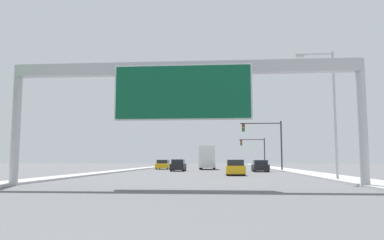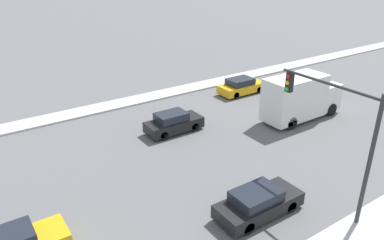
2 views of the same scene
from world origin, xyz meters
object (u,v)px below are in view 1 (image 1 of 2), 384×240
object	(u,v)px
truck_box_primary	(207,158)
traffic_light_mid_block	(256,147)
car_mid_right	(235,168)
traffic_light_near_intersection	(268,137)
street_lamp_right	(330,104)
car_mid_left	(178,166)
sign_gantry	(183,87)
car_mid_center	(163,165)
car_near_right	(260,166)

from	to	relation	value
truck_box_primary	traffic_light_mid_block	distance (m)	15.34
traffic_light_mid_block	car_mid_right	bearing A→B (deg)	-98.52
traffic_light_near_intersection	street_lamp_right	size ratio (longest dim) A/B	0.72
car_mid_right	traffic_light_mid_block	xyz separation A→B (m)	(5.13, 34.26, 3.12)
car_mid_right	street_lamp_right	size ratio (longest dim) A/B	0.49
car_mid_right	car_mid_left	bearing A→B (deg)	119.61
traffic_light_mid_block	street_lamp_right	world-z (taller)	street_lamp_right
car_mid_right	traffic_light_near_intersection	xyz separation A→B (m)	(5.01, 14.26, 3.89)
sign_gantry	traffic_light_near_intersection	world-z (taller)	sign_gantry
car_mid_center	traffic_light_mid_block	world-z (taller)	traffic_light_mid_block
traffic_light_near_intersection	traffic_light_mid_block	size ratio (longest dim) A/B	1.20
car_mid_right	traffic_light_near_intersection	bearing A→B (deg)	70.66
street_lamp_right	car_mid_center	bearing A→B (deg)	118.49
sign_gantry	car_mid_left	size ratio (longest dim) A/B	4.81
sign_gantry	traffic_light_near_intersection	xyz separation A→B (m)	(8.51, 30.11, -1.07)
sign_gantry	car_mid_right	xyz separation A→B (m)	(3.50, 15.84, -4.96)
traffic_light_near_intersection	truck_box_primary	bearing A→B (deg)	138.64
traffic_light_near_intersection	traffic_light_mid_block	world-z (taller)	traffic_light_near_intersection
car_mid_center	car_near_right	bearing A→B (deg)	-38.28
car_mid_left	truck_box_primary	world-z (taller)	truck_box_primary
truck_box_primary	traffic_light_mid_block	bearing A→B (deg)	55.40
traffic_light_mid_block	street_lamp_right	distance (m)	43.81
car_mid_left	truck_box_primary	distance (m)	10.12
car_mid_center	truck_box_primary	bearing A→B (deg)	-1.06
car_mid_right	street_lamp_right	distance (m)	12.48
car_near_right	traffic_light_near_intersection	distance (m)	5.41
car_mid_right	truck_box_primary	world-z (taller)	truck_box_primary
car_mid_right	car_near_right	world-z (taller)	car_mid_right
sign_gantry	car_near_right	bearing A→B (deg)	75.30
car_mid_right	truck_box_primary	size ratio (longest dim) A/B	0.66
car_mid_center	truck_box_primary	size ratio (longest dim) A/B	0.64
truck_box_primary	car_near_right	bearing A→B (deg)	-57.34
sign_gantry	car_mid_center	xyz separation A→B (m)	(-7.00, 37.72, -4.97)
car_mid_center	car_near_right	xyz separation A→B (m)	(14.00, -11.05, -0.01)
sign_gantry	car_near_right	xyz separation A→B (m)	(7.00, 26.68, -4.98)
car_mid_left	traffic_light_near_intersection	distance (m)	12.76
sign_gantry	street_lamp_right	size ratio (longest dim) A/B	2.18
car_mid_left	car_mid_center	world-z (taller)	car_mid_left
car_near_right	street_lamp_right	size ratio (longest dim) A/B	0.49
car_mid_center	street_lamp_right	xyz separation A→B (m)	(17.03, -31.37, 4.80)
car_near_right	traffic_light_mid_block	bearing A→B (deg)	86.02
car_mid_center	car_near_right	size ratio (longest dim) A/B	0.98
sign_gantry	traffic_light_near_intersection	bearing A→B (deg)	74.22
car_mid_left	car_near_right	size ratio (longest dim) A/B	0.92
traffic_light_mid_block	street_lamp_right	size ratio (longest dim) A/B	0.60
car_near_right	truck_box_primary	bearing A→B (deg)	122.66
car_mid_center	traffic_light_near_intersection	size ratio (longest dim) A/B	0.67
car_near_right	truck_box_primary	xyz separation A→B (m)	(-7.00, 10.92, 1.11)
sign_gantry	car_mid_center	bearing A→B (deg)	100.51
car_mid_left	car_mid_right	xyz separation A→B (m)	(7.00, -12.32, -0.02)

